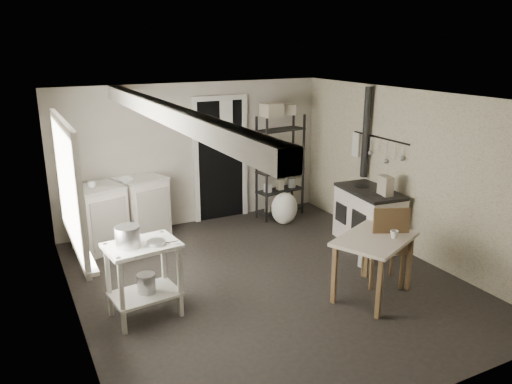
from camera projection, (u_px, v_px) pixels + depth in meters
name	position (u px, v px, depth m)	size (l,w,h in m)	color
floor	(267.00, 281.00, 6.30)	(5.00, 5.00, 0.00)	black
ceiling	(268.00, 97.00, 5.64)	(5.00, 5.00, 0.00)	silver
wall_back	(194.00, 154.00, 8.10)	(4.50, 0.02, 2.30)	#B3AA99
wall_front	(421.00, 279.00, 3.84)	(4.50, 0.02, 2.30)	#B3AA99
wall_left	(70.00, 224.00, 4.99)	(0.02, 5.00, 2.30)	#B3AA99
wall_right	(409.00, 173.00, 6.95)	(0.02, 5.00, 2.30)	#B3AA99
window	(67.00, 186.00, 5.07)	(0.12, 1.76, 1.28)	beige
doorway	(221.00, 161.00, 8.32)	(0.96, 0.10, 2.08)	beige
ceiling_beam	(166.00, 113.00, 5.15)	(0.18, 5.00, 0.18)	beige
wallpaper_panel	(409.00, 173.00, 6.95)	(0.01, 5.00, 2.30)	#BFB89B
utensil_rail	(379.00, 138.00, 7.32)	(0.06, 1.20, 0.44)	#AEAEB0
prep_table	(144.00, 283.00, 5.39)	(0.75, 0.54, 0.86)	beige
stockpot	(128.00, 239.00, 5.17)	(0.26, 0.26, 0.28)	#AEAEB0
saucepan	(156.00, 245.00, 5.24)	(0.19, 0.19, 0.11)	#AEAEB0
bucket	(146.00, 284.00, 5.42)	(0.20, 0.20, 0.22)	#AEAEB0
base_cabinets	(122.00, 213.00, 7.42)	(1.43, 0.61, 0.94)	silver
mixing_bowl	(126.00, 181.00, 7.25)	(0.31, 0.31, 0.08)	silver
counter_cup	(92.00, 186.00, 6.97)	(0.13, 0.13, 0.10)	silver
shelf_rack	(280.00, 162.00, 8.43)	(0.83, 0.32, 1.74)	black
shelf_jar	(267.00, 140.00, 8.17)	(0.08, 0.08, 0.18)	silver
storage_box_a	(272.00, 100.00, 8.01)	(0.31, 0.27, 0.21)	beige
storage_box_b	(287.00, 100.00, 8.24)	(0.25, 0.24, 0.16)	beige
stove	(369.00, 216.00, 7.36)	(0.59, 1.07, 0.84)	silver
stovepipe	(366.00, 133.00, 7.52)	(0.11, 0.11, 1.40)	black
side_ledge	(384.00, 223.00, 7.11)	(0.51, 0.28, 0.79)	beige
oats_box	(386.00, 184.00, 6.94)	(0.13, 0.22, 0.33)	beige
work_table	(373.00, 266.00, 5.84)	(0.98, 0.69, 0.75)	beige
table_cup	(394.00, 233.00, 5.69)	(0.10, 0.10, 0.09)	silver
chair	(383.00, 247.00, 6.14)	(0.44, 0.46, 1.06)	brown
flour_sack	(284.00, 210.00, 8.24)	(0.45, 0.38, 0.54)	silver
floor_crock	(363.00, 261.00, 6.72)	(0.13, 0.13, 0.16)	silver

